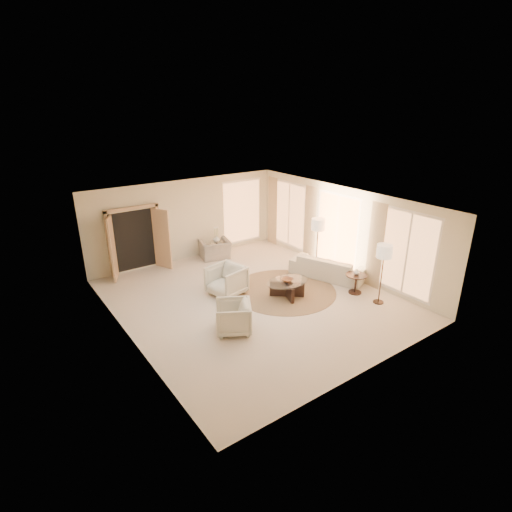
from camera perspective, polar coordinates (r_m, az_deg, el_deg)
room at (r=10.80m, az=-0.49°, el=0.40°), size 7.04×8.04×2.83m
windows_right at (r=13.06m, az=11.75°, el=3.45°), size 0.10×6.40×2.40m
window_back_corner at (r=15.16m, az=-1.98°, el=6.35°), size 1.70×0.10×2.40m
curtains_right at (r=13.64m, az=8.84°, el=4.18°), size 0.06×5.20×2.60m
french_doors at (r=13.37m, az=-16.80°, el=2.11°), size 1.95×0.66×2.16m
area_rug at (r=11.90m, az=3.97°, el=-4.92°), size 4.10×4.10×0.01m
sofa at (r=12.85m, az=10.23°, el=-1.53°), size 1.70×2.51×0.68m
armchair_left at (r=11.50m, az=-4.25°, el=-3.31°), size 1.05×1.09×0.95m
armchair_right at (r=9.72m, az=-3.28°, el=-8.50°), size 1.08×1.10×0.85m
accent_chair at (r=14.21m, az=-5.89°, el=1.38°), size 1.13×0.87×0.88m
coffee_table at (r=11.43m, az=4.46°, el=-4.42°), size 1.61×1.61×0.48m
end_table at (r=11.93m, az=14.09°, el=-3.41°), size 0.61×0.61×0.58m
side_table at (r=14.28m, az=-5.60°, el=1.12°), size 0.51×0.51×0.59m
floor_lamp_near at (r=12.89m, az=8.88°, el=4.14°), size 0.43×0.43×1.77m
floor_lamp_far at (r=11.14m, az=17.85°, el=0.28°), size 0.41×0.41×1.70m
bowl at (r=11.34m, az=4.49°, el=-3.43°), size 0.37×0.37×0.08m
end_vase at (r=11.83m, az=14.20°, el=-2.25°), size 0.21×0.21×0.17m
side_vase at (r=14.16m, az=-5.65°, el=2.45°), size 0.31×0.31×0.24m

